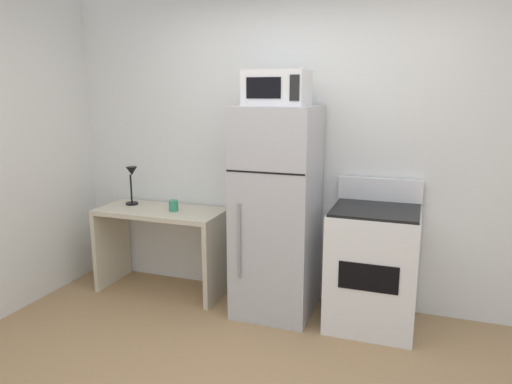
{
  "coord_description": "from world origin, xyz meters",
  "views": [
    {
      "loc": [
        0.91,
        -2.14,
        1.76
      ],
      "look_at": [
        -0.25,
        1.1,
        1.03
      ],
      "focal_mm": 33.06,
      "sensor_mm": 36.0,
      "label": 1
    }
  ],
  "objects_px": {
    "refrigerator": "(277,212)",
    "microwave": "(277,88)",
    "oven_range": "(373,267)",
    "desk": "(162,234)",
    "desk_lamp": "(132,179)",
    "coffee_mug": "(174,206)"
  },
  "relations": [
    {
      "from": "desk",
      "to": "refrigerator",
      "type": "distance_m",
      "value": 1.13
    },
    {
      "from": "desk_lamp",
      "to": "oven_range",
      "type": "distance_m",
      "value": 2.23
    },
    {
      "from": "desk",
      "to": "desk_lamp",
      "type": "xyz_separation_m",
      "value": [
        -0.32,
        0.06,
        0.47
      ]
    },
    {
      "from": "refrigerator",
      "to": "oven_range",
      "type": "xyz_separation_m",
      "value": [
        0.76,
        0.01,
        -0.36
      ]
    },
    {
      "from": "desk",
      "to": "refrigerator",
      "type": "relative_size",
      "value": 0.68
    },
    {
      "from": "refrigerator",
      "to": "microwave",
      "type": "height_order",
      "value": "microwave"
    },
    {
      "from": "desk",
      "to": "oven_range",
      "type": "height_order",
      "value": "oven_range"
    },
    {
      "from": "desk_lamp",
      "to": "desk",
      "type": "bearing_deg",
      "value": -10.17
    },
    {
      "from": "refrigerator",
      "to": "desk_lamp",
      "type": "bearing_deg",
      "value": 175.74
    },
    {
      "from": "refrigerator",
      "to": "microwave",
      "type": "xyz_separation_m",
      "value": [
        0.0,
        -0.02,
        0.96
      ]
    },
    {
      "from": "coffee_mug",
      "to": "microwave",
      "type": "relative_size",
      "value": 0.21
    },
    {
      "from": "desk",
      "to": "microwave",
      "type": "xyz_separation_m",
      "value": [
        1.08,
        -0.07,
        1.27
      ]
    },
    {
      "from": "desk",
      "to": "coffee_mug",
      "type": "distance_m",
      "value": 0.31
    },
    {
      "from": "desk_lamp",
      "to": "microwave",
      "type": "relative_size",
      "value": 0.77
    },
    {
      "from": "oven_range",
      "to": "coffee_mug",
      "type": "bearing_deg",
      "value": 179.28
    },
    {
      "from": "desk",
      "to": "refrigerator",
      "type": "bearing_deg",
      "value": -2.47
    },
    {
      "from": "refrigerator",
      "to": "oven_range",
      "type": "distance_m",
      "value": 0.84
    },
    {
      "from": "oven_range",
      "to": "desk",
      "type": "bearing_deg",
      "value": 178.87
    },
    {
      "from": "coffee_mug",
      "to": "desk",
      "type": "bearing_deg",
      "value": 173.73
    },
    {
      "from": "desk_lamp",
      "to": "refrigerator",
      "type": "relative_size",
      "value": 0.21
    },
    {
      "from": "desk_lamp",
      "to": "coffee_mug",
      "type": "xyz_separation_m",
      "value": [
        0.46,
        -0.07,
        -0.19
      ]
    },
    {
      "from": "desk_lamp",
      "to": "oven_range",
      "type": "relative_size",
      "value": 0.32
    }
  ]
}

